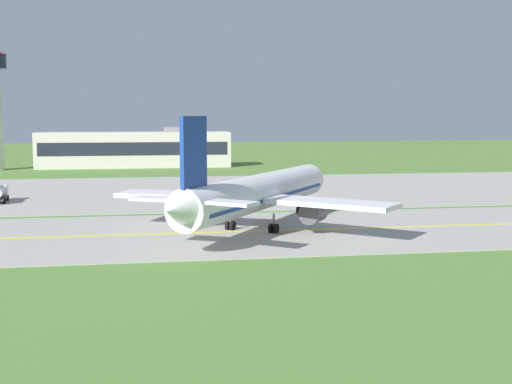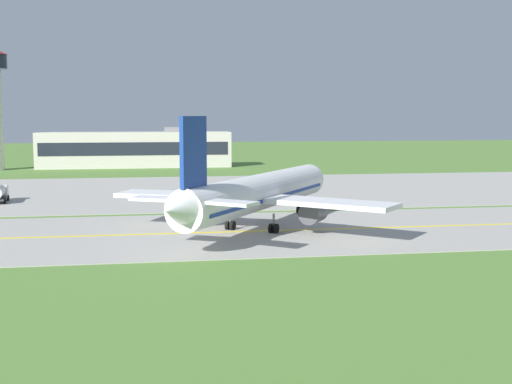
{
  "view_description": "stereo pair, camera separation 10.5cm",
  "coord_description": "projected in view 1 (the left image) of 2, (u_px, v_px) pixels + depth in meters",
  "views": [
    {
      "loc": [
        -12.39,
        -73.3,
        12.82
      ],
      "look_at": [
        0.66,
        3.73,
        4.0
      ],
      "focal_mm": 48.17,
      "sensor_mm": 36.0,
      "label": 1
    },
    {
      "loc": [
        -12.29,
        -73.32,
        12.82
      ],
      "look_at": [
        0.66,
        3.73,
        4.0
      ],
      "focal_mm": 48.17,
      "sensor_mm": 36.0,
      "label": 2
    }
  ],
  "objects": [
    {
      "name": "taxiway_centreline",
      "position": [
        256.0,
        231.0,
        75.3
      ],
      "size": [
        220.0,
        0.6,
        0.01
      ],
      "primitive_type": "cube",
      "color": "yellow",
      "rests_on": "taxiway_strip"
    },
    {
      "name": "ground_plane",
      "position": [
        256.0,
        232.0,
        75.31
      ],
      "size": [
        500.0,
        500.0,
        0.0
      ],
      "primitive_type": "plane",
      "color": "#517A33"
    },
    {
      "name": "terminal_building",
      "position": [
        135.0,
        150.0,
        167.67
      ],
      "size": [
        46.54,
        8.73,
        9.8
      ],
      "color": "beige",
      "rests_on": "ground"
    },
    {
      "name": "airplane_lead",
      "position": [
        257.0,
        193.0,
        76.21
      ],
      "size": [
        29.25,
        35.02,
        12.7
      ],
      "color": "white",
      "rests_on": "ground"
    },
    {
      "name": "taxiway_strip",
      "position": [
        256.0,
        232.0,
        75.31
      ],
      "size": [
        240.0,
        28.0,
        0.1
      ],
      "primitive_type": "cube",
      "color": "#9E9B93",
      "rests_on": "ground"
    },
    {
      "name": "apron_pad",
      "position": [
        272.0,
        189.0,
        118.12
      ],
      "size": [
        140.0,
        52.0,
        0.1
      ],
      "primitive_type": "cube",
      "color": "#9E9B93",
      "rests_on": "ground"
    }
  ]
}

